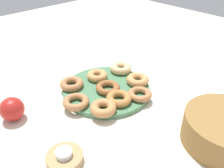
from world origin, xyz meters
TOP-DOWN VIEW (x-y plane):
  - ground_plane at (0.00, 0.00)m, footprint 2.40×2.40m
  - donut_plate at (0.00, 0.00)m, footprint 0.32×0.32m
  - donut_0 at (-0.02, -0.07)m, footprint 0.10×0.10m
  - donut_1 at (-0.11, 0.06)m, footprint 0.09×0.09m
  - donut_2 at (0.09, -0.09)m, footprint 0.11×0.11m
  - donut_3 at (0.01, 0.02)m, footprint 0.12×0.12m
  - donut_4 at (0.14, 0.01)m, footprint 0.10×0.10m
  - donut_5 at (-0.05, 0.12)m, footprint 0.11×0.11m
  - donut_6 at (0.03, 0.09)m, footprint 0.11×0.11m
  - donut_7 at (-0.13, -0.05)m, footprint 0.11×0.11m
  - donut_8 at (0.10, 0.10)m, footprint 0.10×0.10m
  - candle_holder at (0.30, 0.16)m, footprint 0.10×0.10m
  - tealight at (0.30, 0.16)m, footprint 0.04×0.04m
  - apple at (0.32, -0.09)m, footprint 0.08×0.08m

SIDE VIEW (x-z plane):
  - ground_plane at x=0.00m, z-range 0.00..0.00m
  - donut_plate at x=0.00m, z-range 0.00..0.02m
  - candle_holder at x=0.30m, z-range 0.00..0.02m
  - donut_5 at x=-0.05m, z-range 0.02..0.04m
  - donut_4 at x=0.14m, z-range 0.02..0.04m
  - donut_3 at x=0.01m, z-range 0.02..0.04m
  - donut_6 at x=0.03m, z-range 0.02..0.04m
  - donut_2 at x=0.09m, z-range 0.02..0.04m
  - tealight at x=0.30m, z-range 0.02..0.04m
  - donut_0 at x=-0.02m, z-range 0.02..0.04m
  - donut_1 at x=-0.11m, z-range 0.02..0.05m
  - donut_8 at x=0.10m, z-range 0.02..0.05m
  - donut_7 at x=-0.13m, z-range 0.02..0.05m
  - apple at x=0.32m, z-range 0.00..0.08m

